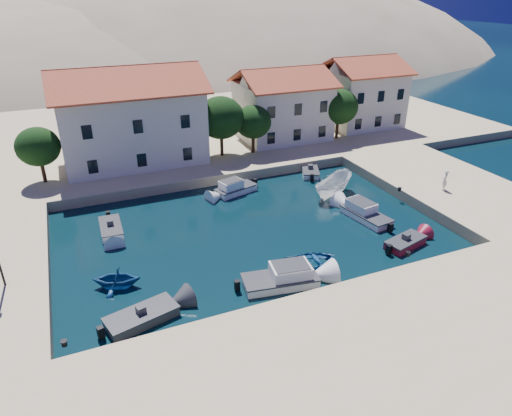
# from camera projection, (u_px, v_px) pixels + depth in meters

# --- Properties ---
(ground) EXTENTS (400.00, 400.00, 0.00)m
(ground) POSITION_uv_depth(u_px,v_px,m) (311.00, 303.00, 28.58)
(ground) COLOR black
(ground) RESTS_ON ground
(quay_south) EXTENTS (52.00, 12.00, 1.00)m
(quay_south) POSITION_uv_depth(u_px,v_px,m) (369.00, 362.00, 23.41)
(quay_south) COLOR #C9B189
(quay_south) RESTS_ON ground
(quay_east) EXTENTS (11.00, 20.00, 1.00)m
(quay_east) POSITION_uv_depth(u_px,v_px,m) (447.00, 186.00, 43.82)
(quay_east) COLOR #C9B189
(quay_east) RESTS_ON ground
(quay_north) EXTENTS (80.00, 36.00, 1.00)m
(quay_north) POSITION_uv_depth(u_px,v_px,m) (184.00, 131.00, 60.44)
(quay_north) COLOR #C9B189
(quay_north) RESTS_ON ground
(hills) EXTENTS (254.00, 176.00, 99.00)m
(hills) POSITION_uv_depth(u_px,v_px,m) (176.00, 126.00, 148.23)
(hills) COLOR gray
(hills) RESTS_ON ground
(building_left) EXTENTS (14.70, 9.45, 9.70)m
(building_left) POSITION_uv_depth(u_px,v_px,m) (130.00, 114.00, 46.97)
(building_left) COLOR silver
(building_left) RESTS_ON quay_north
(building_mid) EXTENTS (10.50, 8.40, 8.30)m
(building_mid) POSITION_uv_depth(u_px,v_px,m) (282.00, 103.00, 54.44)
(building_mid) COLOR silver
(building_mid) RESTS_ON quay_north
(building_right) EXTENTS (9.45, 8.40, 8.80)m
(building_right) POSITION_uv_depth(u_px,v_px,m) (362.00, 91.00, 59.37)
(building_right) COLOR silver
(building_right) RESTS_ON quay_north
(trees) EXTENTS (37.30, 5.30, 6.45)m
(trees) POSITION_uv_depth(u_px,v_px,m) (234.00, 120.00, 49.05)
(trees) COLOR #382314
(trees) RESTS_ON quay_north
(bollards) EXTENTS (29.36, 9.56, 0.30)m
(bollards) POSITION_uv_depth(u_px,v_px,m) (320.00, 248.00, 32.25)
(bollards) COLOR black
(bollards) RESTS_ON ground
(motorboat_grey_sw) EXTENTS (4.54, 2.87, 1.25)m
(motorboat_grey_sw) POSITION_uv_depth(u_px,v_px,m) (142.00, 317.00, 26.92)
(motorboat_grey_sw) COLOR #36373B
(motorboat_grey_sw) RESTS_ON ground
(cabin_cruiser_south) EXTENTS (5.25, 2.86, 1.60)m
(cabin_cruiser_south) POSITION_uv_depth(u_px,v_px,m) (280.00, 279.00, 30.11)
(cabin_cruiser_south) COLOR white
(cabin_cruiser_south) RESTS_ON ground
(rowboat_south) EXTENTS (4.26, 3.14, 0.86)m
(rowboat_south) POSITION_uv_depth(u_px,v_px,m) (309.00, 265.00, 32.43)
(rowboat_south) COLOR navy
(rowboat_south) RESTS_ON ground
(motorboat_red_se) EXTENTS (3.69, 2.33, 1.25)m
(motorboat_red_se) POSITION_uv_depth(u_px,v_px,m) (405.00, 243.00, 34.64)
(motorboat_red_se) COLOR maroon
(motorboat_red_se) RESTS_ON ground
(cabin_cruiser_east) EXTENTS (2.59, 4.91, 1.60)m
(cabin_cruiser_east) POSITION_uv_depth(u_px,v_px,m) (366.00, 214.00, 38.55)
(cabin_cruiser_east) COLOR white
(cabin_cruiser_east) RESTS_ON ground
(boat_east) EXTENTS (5.65, 4.30, 2.06)m
(boat_east) POSITION_uv_depth(u_px,v_px,m) (333.00, 195.00, 43.15)
(boat_east) COLOR white
(boat_east) RESTS_ON ground
(motorboat_white_ne) EXTENTS (2.95, 3.88, 1.25)m
(motorboat_white_ne) POSITION_uv_depth(u_px,v_px,m) (310.00, 171.00, 47.80)
(motorboat_white_ne) COLOR white
(motorboat_white_ne) RESTS_ON ground
(rowboat_west) EXTENTS (3.82, 3.56, 1.63)m
(rowboat_west) POSITION_uv_depth(u_px,v_px,m) (118.00, 286.00, 30.12)
(rowboat_west) COLOR navy
(rowboat_west) RESTS_ON ground
(motorboat_white_west) EXTENTS (1.76, 3.76, 1.25)m
(motorboat_white_west) POSITION_uv_depth(u_px,v_px,m) (111.00, 228.00, 36.65)
(motorboat_white_west) COLOR white
(motorboat_white_west) RESTS_ON ground
(cabin_cruiser_north) EXTENTS (4.32, 2.76, 1.60)m
(cabin_cruiser_north) POSITION_uv_depth(u_px,v_px,m) (236.00, 188.00, 43.44)
(cabin_cruiser_north) COLOR white
(cabin_cruiser_north) RESTS_ON ground
(pedestrian) EXTENTS (0.81, 0.74, 1.86)m
(pedestrian) POSITION_uv_depth(u_px,v_px,m) (445.00, 180.00, 41.41)
(pedestrian) COLOR beige
(pedestrian) RESTS_ON quay_east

